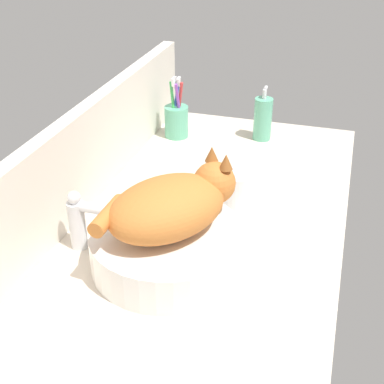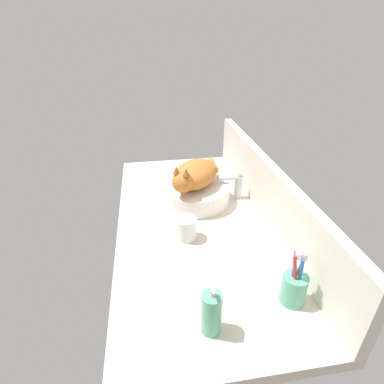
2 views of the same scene
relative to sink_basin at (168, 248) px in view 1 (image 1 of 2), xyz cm
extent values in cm
cube|color=beige|center=(16.22, -2.68, -6.00)|extent=(129.26, 63.11, 4.00)
cube|color=silver|center=(16.22, 27.08, 7.82)|extent=(129.26, 3.60, 23.65)
cylinder|color=white|center=(0.00, 0.00, 0.00)|extent=(31.33, 31.33, 8.01)
ellipsoid|color=#CC7533|center=(0.00, 0.00, 9.50)|extent=(30.22, 28.38, 11.00)
sphere|color=#CC7533|center=(9.65, -6.92, 11.00)|extent=(8.80, 8.80, 8.80)
cone|color=#995726|center=(11.75, -5.71, 16.40)|extent=(2.80, 2.80, 3.20)
cone|color=#995726|center=(9.18, -9.29, 16.40)|extent=(2.80, 2.80, 3.20)
cylinder|color=#CC7533|center=(-6.41, 9.30, 10.00)|extent=(11.07, 3.44, 3.20)
cylinder|color=silver|center=(0.18, 20.17, 1.50)|extent=(3.60, 3.60, 11.00)
cylinder|color=silver|center=(0.14, 15.17, 6.40)|extent=(2.29, 10.02, 2.20)
sphere|color=silver|center=(0.18, 20.17, 8.20)|extent=(2.80, 2.80, 2.80)
cylinder|color=#60B793|center=(66.86, -7.06, 2.41)|extent=(5.45, 5.45, 12.83)
cylinder|color=silver|center=(66.86, -7.06, 10.23)|extent=(1.20, 1.20, 2.80)
cylinder|color=silver|center=(68.06, -7.06, 11.63)|extent=(2.20, 1.00, 1.00)
cylinder|color=#5BB28E|center=(61.15, 18.35, 0.78)|extent=(7.21, 7.21, 9.56)
cylinder|color=purple|center=(60.98, 17.44, 4.90)|extent=(4.25, 1.51, 16.86)
cube|color=white|center=(60.98, 17.44, 13.40)|extent=(1.66, 0.89, 2.62)
cylinder|color=green|center=(60.29, 18.89, 4.90)|extent=(2.14, 2.87, 17.01)
cube|color=white|center=(60.29, 18.89, 13.40)|extent=(1.38, 1.07, 2.56)
cylinder|color=#D13838|center=(61.98, 17.77, 4.90)|extent=(2.63, 3.38, 16.95)
cube|color=white|center=(61.98, 17.77, 13.40)|extent=(1.45, 1.14, 2.60)
cylinder|color=blue|center=(61.85, 19.07, 4.90)|extent=(3.11, 3.09, 16.95)
cube|color=white|center=(61.85, 19.07, 13.40)|extent=(1.51, 1.10, 2.62)
cylinder|color=white|center=(26.71, -7.97, 0.31)|extent=(7.96, 7.96, 8.63)
cylinder|color=silver|center=(26.71, -7.97, -1.93)|extent=(7.00, 7.00, 4.15)
camera|label=1|loc=(-82.42, -30.02, 63.93)|focal=50.00mm
camera|label=2|loc=(117.07, -20.06, 67.04)|focal=28.00mm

